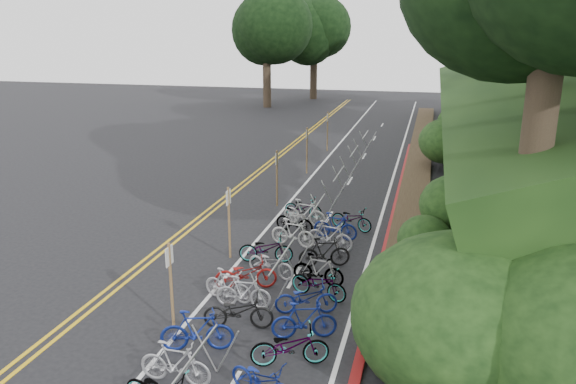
# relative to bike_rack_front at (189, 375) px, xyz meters

# --- Properties ---
(ground) EXTENTS (120.00, 120.00, 0.00)m
(ground) POSITION_rel_bike_rack_front_xyz_m (-2.60, 2.78, -0.85)
(ground) COLOR black
(ground) RESTS_ON ground
(road_markings) EXTENTS (7.47, 80.00, 0.01)m
(road_markings) POSITION_rel_bike_rack_front_xyz_m (-1.97, 12.88, -0.85)
(road_markings) COLOR gold
(road_markings) RESTS_ON ground
(red_curb) EXTENTS (0.25, 28.00, 0.10)m
(red_curb) POSITION_rel_bike_rack_front_xyz_m (3.10, 14.78, -0.80)
(red_curb) COLOR maroon
(red_curb) RESTS_ON ground
(embankment) EXTENTS (14.30, 48.14, 9.11)m
(embankment) POSITION_rel_bike_rack_front_xyz_m (10.36, 21.82, 1.71)
(embankment) COLOR black
(embankment) RESTS_ON ground
(bike_rack_front) EXTENTS (1.14, 3.04, 1.16)m
(bike_rack_front) POSITION_rel_bike_rack_front_xyz_m (0.00, 0.00, 0.00)
(bike_rack_front) COLOR #989898
(bike_rack_front) RESTS_ON ground
(bike_racks_rest) EXTENTS (1.14, 23.00, 1.17)m
(bike_racks_rest) POSITION_rel_bike_rack_front_xyz_m (0.40, 15.78, 0.00)
(bike_racks_rest) COLOR #989898
(bike_racks_rest) RESTS_ON ground
(signpost_near) EXTENTS (0.08, 0.40, 2.35)m
(signpost_near) POSITION_rel_bike_rack_front_xyz_m (-1.84, 3.04, 0.50)
(signpost_near) COLOR brown
(signpost_near) RESTS_ON ground
(signposts_rest) EXTENTS (0.08, 18.40, 2.50)m
(signposts_rest) POSITION_rel_bike_rack_front_xyz_m (-2.00, 16.78, 0.58)
(signposts_rest) COLOR brown
(signposts_rest) RESTS_ON ground
(bike_front) EXTENTS (0.81, 1.64, 0.95)m
(bike_front) POSITION_rel_bike_rack_front_xyz_m (-0.97, 4.82, -0.38)
(bike_front) COLOR #9E9EA3
(bike_front) RESTS_ON ground
(bike_valet) EXTENTS (3.55, 14.65, 1.08)m
(bike_valet) POSITION_rel_bike_rack_front_xyz_m (0.40, 5.85, -0.37)
(bike_valet) COLOR slate
(bike_valet) RESTS_ON ground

